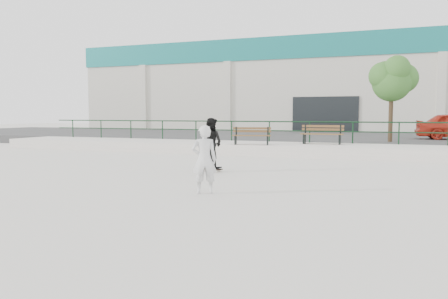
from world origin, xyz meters
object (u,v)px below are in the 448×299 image
at_px(bench_right, 322,134).
at_px(standing_skater, 211,143).
at_px(tree, 393,78).
at_px(seated_skater, 204,160).
at_px(skateboard, 211,169).
at_px(bench_left, 252,136).

distance_m(bench_right, standing_skater, 7.62).
relative_size(bench_right, tree, 0.46).
bearing_deg(bench_right, standing_skater, -110.52).
bearing_deg(bench_right, seated_skater, -97.05).
height_order(skateboard, seated_skater, seated_skater).
relative_size(tree, standing_skater, 2.51).
relative_size(bench_right, seated_skater, 1.18).
xyz_separation_m(tree, standing_skater, (-5.58, -9.88, -2.70)).
bearing_deg(skateboard, standing_skater, 97.95).
xyz_separation_m(bench_right, standing_skater, (-2.61, -7.16, -0.01)).
bearing_deg(seated_skater, bench_left, -105.64).
xyz_separation_m(bench_left, bench_right, (2.91, 1.54, 0.04)).
bearing_deg(standing_skater, seated_skater, 124.08).
height_order(standing_skater, seated_skater, standing_skater).
bearing_deg(standing_skater, bench_left, -72.62).
xyz_separation_m(bench_left, tree, (5.89, 4.26, 2.73)).
xyz_separation_m(bench_left, skateboard, (0.31, -5.62, -0.82)).
xyz_separation_m(bench_right, skateboard, (-2.61, -7.16, -0.86)).
bearing_deg(bench_left, bench_right, 15.88).
xyz_separation_m(tree, seated_skater, (-4.23, -13.65, -2.81)).
relative_size(skateboard, standing_skater, 0.48).
distance_m(bench_left, skateboard, 5.69).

